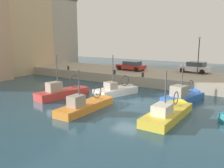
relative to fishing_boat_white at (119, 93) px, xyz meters
The scene contains 15 objects.
water_surface 3.55m from the fishing_boat_white, 136.07° to the right, with size 80.00×80.00×0.00m, color navy.
quay_wall 9.29m from the fishing_boat_white, 15.42° to the right, with size 9.00×56.00×1.20m, color #ADA08C.
fishing_boat_white is the anchor object (origin of this frame).
fishing_boat_blue 6.76m from the fishing_boat_white, 80.61° to the right, with size 5.73×3.11×4.33m.
fishing_boat_red 5.58m from the fishing_boat_white, 134.65° to the left, with size 6.48×2.85×4.98m.
fishing_boat_yellow 8.39m from the fishing_boat_white, 122.08° to the right, with size 6.88×2.22×4.52m.
fishing_boat_orange 6.17m from the fishing_boat_white, behind, with size 6.68×1.84×4.14m.
parked_car_white 12.83m from the fishing_boat_white, 22.44° to the right, with size 2.40×4.08×1.47m.
parked_car_red 10.08m from the fishing_boat_white, 20.79° to the left, with size 2.24×4.28×1.32m.
mooring_bollard_south 5.01m from the fishing_boat_white, ahead, with size 0.28×0.28×0.55m, color #2D2D33.
mooring_bollard_mid 6.11m from the fishing_boat_white, 36.42° to the left, with size 0.28×0.28×0.55m, color #2D2D33.
mooring_bollard_north 12.57m from the fishing_boat_white, 67.44° to the left, with size 0.28×0.28×0.55m, color #2D2D33.
quay_streetlamp 12.57m from the fishing_boat_white, 27.68° to the right, with size 0.36×0.36×4.83m.
waterfront_building_west 24.13m from the fishing_boat_white, 81.02° to the left, with size 11.17×8.63×14.29m.
waterfront_building_central 26.63m from the fishing_boat_white, 62.41° to the left, with size 9.19×6.94×13.29m.
Camera 1 is at (-18.75, -10.35, 5.86)m, focal length 38.73 mm.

